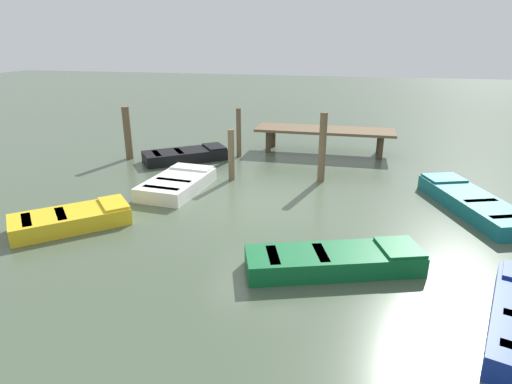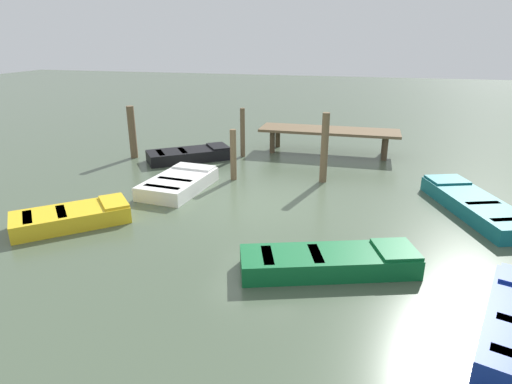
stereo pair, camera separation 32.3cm
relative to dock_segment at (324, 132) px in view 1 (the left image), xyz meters
name	(u,v)px [view 1 (the left image)]	position (x,y,z in m)	size (l,w,h in m)	color
ground_plane	(256,204)	(-1.36, -6.01, -0.83)	(80.00, 80.00, 0.00)	#475642
dock_segment	(324,132)	(0.00, 0.00, 0.00)	(5.32, 1.48, 0.95)	brown
rowboat_green	(335,260)	(0.95, -9.13, -0.61)	(3.58, 2.06, 0.46)	#0F602D
rowboat_yellow	(72,219)	(-5.36, -8.49, -0.61)	(2.74, 2.64, 0.46)	gold
rowboat_black	(186,155)	(-4.87, -2.34, -0.61)	(3.06, 2.71, 0.46)	black
rowboat_white	(177,183)	(-3.90, -5.45, -0.61)	(1.66, 2.74, 0.46)	silver
rowboat_teal	(472,202)	(4.32, -5.16, -0.61)	(2.39, 3.98, 0.46)	#14666B
mooring_piling_mid_right	(322,148)	(0.20, -3.60, 0.26)	(0.23, 0.23, 2.19)	brown
mooring_piling_near_left	(128,133)	(-7.04, -2.51, 0.14)	(0.27, 0.27, 1.94)	brown
mooring_piling_center	(231,155)	(-2.60, -4.10, -0.02)	(0.20, 0.20, 1.63)	brown
mooring_piling_far_right	(239,133)	(-3.10, -1.31, 0.09)	(0.18, 0.18, 1.84)	brown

